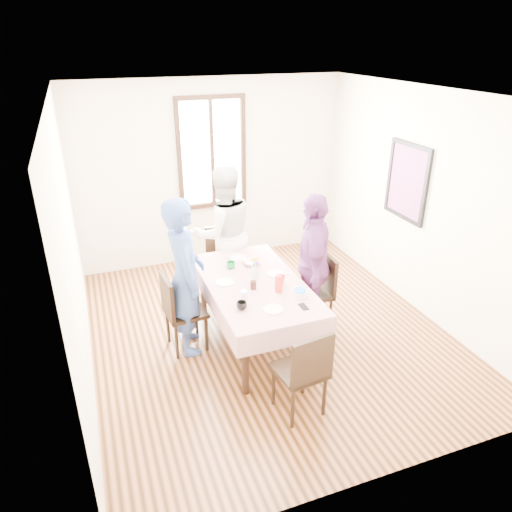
{
  "coord_description": "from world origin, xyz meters",
  "views": [
    {
      "loc": [
        -1.78,
        -4.42,
        3.22
      ],
      "look_at": [
        -0.21,
        -0.19,
        1.1
      ],
      "focal_mm": 33.3,
      "sensor_mm": 36.0,
      "label": 1
    }
  ],
  "objects_px": {
    "dining_table": "(254,312)",
    "person_far": "(223,233)",
    "chair_near": "(299,370)",
    "chair_far": "(224,263)",
    "chair_left": "(186,311)",
    "chair_right": "(312,293)",
    "person_left": "(185,277)",
    "person_right": "(312,264)"
  },
  "relations": [
    {
      "from": "chair_left",
      "to": "person_left",
      "type": "relative_size",
      "value": 0.52
    },
    {
      "from": "person_far",
      "to": "chair_far",
      "type": "bearing_deg",
      "value": -93.61
    },
    {
      "from": "dining_table",
      "to": "chair_left",
      "type": "height_order",
      "value": "chair_left"
    },
    {
      "from": "chair_far",
      "to": "person_right",
      "type": "relative_size",
      "value": 0.54
    },
    {
      "from": "chair_right",
      "to": "chair_far",
      "type": "relative_size",
      "value": 1.0
    },
    {
      "from": "chair_right",
      "to": "person_left",
      "type": "height_order",
      "value": "person_left"
    },
    {
      "from": "chair_right",
      "to": "chair_far",
      "type": "distance_m",
      "value": 1.36
    },
    {
      "from": "chair_far",
      "to": "person_left",
      "type": "height_order",
      "value": "person_left"
    },
    {
      "from": "chair_right",
      "to": "person_right",
      "type": "height_order",
      "value": "person_right"
    },
    {
      "from": "dining_table",
      "to": "person_right",
      "type": "relative_size",
      "value": 1.03
    },
    {
      "from": "person_left",
      "to": "chair_far",
      "type": "bearing_deg",
      "value": -30.56
    },
    {
      "from": "chair_right",
      "to": "chair_far",
      "type": "xyz_separation_m",
      "value": [
        -0.75,
        1.13,
        0.0
      ]
    },
    {
      "from": "dining_table",
      "to": "chair_left",
      "type": "bearing_deg",
      "value": 167.79
    },
    {
      "from": "dining_table",
      "to": "chair_near",
      "type": "relative_size",
      "value": 1.89
    },
    {
      "from": "chair_far",
      "to": "person_right",
      "type": "xyz_separation_m",
      "value": [
        0.73,
        -1.13,
        0.38
      ]
    },
    {
      "from": "dining_table",
      "to": "chair_far",
      "type": "xyz_separation_m",
      "value": [
        0.0,
        1.18,
        0.08
      ]
    },
    {
      "from": "person_left",
      "to": "person_far",
      "type": "distance_m",
      "value": 1.24
    },
    {
      "from": "dining_table",
      "to": "person_far",
      "type": "relative_size",
      "value": 0.97
    },
    {
      "from": "chair_far",
      "to": "person_left",
      "type": "bearing_deg",
      "value": 61.79
    },
    {
      "from": "chair_left",
      "to": "chair_right",
      "type": "xyz_separation_m",
      "value": [
        1.49,
        -0.11,
        0.0
      ]
    },
    {
      "from": "chair_near",
      "to": "person_far",
      "type": "xyz_separation_m",
      "value": [
        -0.0,
        2.35,
        0.43
      ]
    },
    {
      "from": "chair_right",
      "to": "person_far",
      "type": "height_order",
      "value": "person_far"
    },
    {
      "from": "chair_far",
      "to": "chair_near",
      "type": "bearing_deg",
      "value": 97.17
    },
    {
      "from": "dining_table",
      "to": "chair_far",
      "type": "distance_m",
      "value": 1.19
    },
    {
      "from": "chair_left",
      "to": "person_right",
      "type": "height_order",
      "value": "person_right"
    },
    {
      "from": "chair_far",
      "to": "chair_near",
      "type": "relative_size",
      "value": 1.0
    },
    {
      "from": "dining_table",
      "to": "chair_near",
      "type": "bearing_deg",
      "value": -90.0
    },
    {
      "from": "chair_right",
      "to": "chair_far",
      "type": "bearing_deg",
      "value": 38.32
    },
    {
      "from": "chair_left",
      "to": "person_right",
      "type": "distance_m",
      "value": 1.53
    },
    {
      "from": "chair_far",
      "to": "person_right",
      "type": "distance_m",
      "value": 1.4
    },
    {
      "from": "chair_near",
      "to": "chair_far",
      "type": "bearing_deg",
      "value": 82.25
    },
    {
      "from": "person_left",
      "to": "chair_near",
      "type": "bearing_deg",
      "value": -146.83
    },
    {
      "from": "chair_right",
      "to": "person_left",
      "type": "bearing_deg",
      "value": 90.71
    },
    {
      "from": "chair_near",
      "to": "dining_table",
      "type": "bearing_deg",
      "value": 82.25
    },
    {
      "from": "person_left",
      "to": "dining_table",
      "type": "bearing_deg",
      "value": -97.72
    },
    {
      "from": "person_right",
      "to": "dining_table",
      "type": "bearing_deg",
      "value": -61.52
    },
    {
      "from": "chair_right",
      "to": "chair_near",
      "type": "bearing_deg",
      "value": 153.82
    },
    {
      "from": "person_right",
      "to": "chair_far",
      "type": "bearing_deg",
      "value": -123.05
    },
    {
      "from": "chair_left",
      "to": "person_right",
      "type": "bearing_deg",
      "value": 80.67
    },
    {
      "from": "dining_table",
      "to": "chair_right",
      "type": "distance_m",
      "value": 0.75
    },
    {
      "from": "person_far",
      "to": "person_right",
      "type": "xyz_separation_m",
      "value": [
        0.73,
        -1.11,
        -0.05
      ]
    },
    {
      "from": "chair_near",
      "to": "person_right",
      "type": "height_order",
      "value": "person_right"
    }
  ]
}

